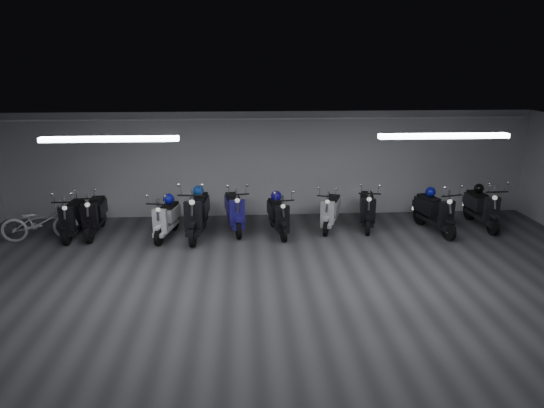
{
  "coord_description": "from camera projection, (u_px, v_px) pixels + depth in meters",
  "views": [
    {
      "loc": [
        -0.66,
        -7.62,
        4.07
      ],
      "look_at": [
        -0.05,
        2.5,
        1.05
      ],
      "focal_mm": 32.0,
      "sensor_mm": 36.0,
      "label": 1
    }
  ],
  "objects": [
    {
      "name": "floor",
      "position": [
        284.0,
        302.0,
        8.49
      ],
      "size": [
        14.0,
        10.0,
        0.01
      ],
      "primitive_type": "cube",
      "color": "#333335",
      "rests_on": "ground"
    },
    {
      "name": "ceiling",
      "position": [
        285.0,
        143.0,
        7.69
      ],
      "size": [
        14.0,
        10.0,
        0.01
      ],
      "primitive_type": "cube",
      "color": "gray",
      "rests_on": "ground"
    },
    {
      "name": "back_wall",
      "position": [
        268.0,
        165.0,
        12.88
      ],
      "size": [
        14.0,
        0.01,
        2.8
      ],
      "primitive_type": "cube",
      "color": "#A5A5A8",
      "rests_on": "ground"
    },
    {
      "name": "fluor_strip_left",
      "position": [
        110.0,
        139.0,
        8.49
      ],
      "size": [
        2.4,
        0.18,
        0.08
      ],
      "primitive_type": "cube",
      "color": "white",
      "rests_on": "ceiling"
    },
    {
      "name": "fluor_strip_right",
      "position": [
        444.0,
        136.0,
        8.84
      ],
      "size": [
        2.4,
        0.18,
        0.08
      ],
      "primitive_type": "cube",
      "color": "white",
      "rests_on": "ceiling"
    },
    {
      "name": "conduit",
      "position": [
        268.0,
        119.0,
        12.45
      ],
      "size": [
        13.6,
        0.05,
        0.05
      ],
      "primitive_type": "cylinder",
      "rotation": [
        0.0,
        1.57,
        0.0
      ],
      "color": "white",
      "rests_on": "back_wall"
    },
    {
      "name": "scooter_0",
      "position": [
        72.0,
        211.0,
        11.47
      ],
      "size": [
        0.6,
        1.69,
        1.25
      ],
      "primitive_type": null,
      "rotation": [
        0.0,
        0.0,
        0.02
      ],
      "color": "black",
      "rests_on": "floor"
    },
    {
      "name": "scooter_1",
      "position": [
        94.0,
        208.0,
        11.59
      ],
      "size": [
        0.67,
        1.8,
        1.32
      ],
      "primitive_type": null,
      "rotation": [
        0.0,
        0.0,
        0.05
      ],
      "color": "black",
      "rests_on": "floor"
    },
    {
      "name": "scooter_2",
      "position": [
        166.0,
        213.0,
        11.41
      ],
      "size": [
        0.86,
        1.71,
        1.22
      ],
      "primitive_type": null,
      "rotation": [
        0.0,
        0.0,
        -0.2
      ],
      "color": "silver",
      "rests_on": "floor"
    },
    {
      "name": "scooter_3",
      "position": [
        197.0,
        207.0,
        11.43
      ],
      "size": [
        0.84,
        2.05,
        1.49
      ],
      "primitive_type": null,
      "rotation": [
        0.0,
        0.0,
        -0.09
      ],
      "color": "black",
      "rests_on": "floor"
    },
    {
      "name": "scooter_4",
      "position": [
        234.0,
        205.0,
        11.86
      ],
      "size": [
        0.87,
        1.87,
        1.34
      ],
      "primitive_type": null,
      "rotation": [
        0.0,
        0.0,
        0.15
      ],
      "color": "navy",
      "rests_on": "floor"
    },
    {
      "name": "scooter_5",
      "position": [
        278.0,
        210.0,
        11.64
      ],
      "size": [
        0.8,
        1.72,
        1.23
      ],
      "primitive_type": null,
      "rotation": [
        0.0,
        0.0,
        0.16
      ],
      "color": "black",
      "rests_on": "floor"
    },
    {
      "name": "scooter_6",
      "position": [
        331.0,
        205.0,
        12.0
      ],
      "size": [
        1.08,
        1.73,
        1.22
      ],
      "primitive_type": null,
      "rotation": [
        0.0,
        0.0,
        -0.36
      ],
      "color": "#B4B4B8",
      "rests_on": "floor"
    },
    {
      "name": "scooter_7",
      "position": [
        367.0,
        203.0,
        12.08
      ],
      "size": [
        0.91,
        1.81,
        1.29
      ],
      "primitive_type": null,
      "rotation": [
        0.0,
        0.0,
        -0.2
      ],
      "color": "black",
      "rests_on": "floor"
    },
    {
      "name": "scooter_8",
      "position": [
        435.0,
        206.0,
        11.76
      ],
      "size": [
        0.99,
        1.89,
        1.34
      ],
      "primitive_type": null,
      "rotation": [
        0.0,
        0.0,
        0.22
      ],
      "color": "black",
      "rests_on": "floor"
    },
    {
      "name": "scooter_9",
      "position": [
        483.0,
        202.0,
        12.12
      ],
      "size": [
        0.65,
        1.8,
        1.33
      ],
      "primitive_type": null,
      "rotation": [
        0.0,
        0.0,
        0.03
      ],
      "color": "black",
      "rests_on": "floor"
    },
    {
      "name": "bicycle",
      "position": [
        39.0,
        218.0,
        11.26
      ],
      "size": [
        1.75,
        0.89,
        1.08
      ],
      "primitive_type": "imported",
      "rotation": [
        0.0,
        0.0,
        1.76
      ],
      "color": "white",
      "rests_on": "floor"
    },
    {
      "name": "helmet_0",
      "position": [
        430.0,
        192.0,
        11.91
      ],
      "size": [
        0.25,
        0.25,
        0.25
      ],
      "primitive_type": "sphere",
      "color": "navy",
      "rests_on": "scooter_8"
    },
    {
      "name": "helmet_1",
      "position": [
        276.0,
        196.0,
        11.77
      ],
      "size": [
        0.26,
        0.26,
        0.26
      ],
      "primitive_type": "sphere",
      "color": "#150B7D",
      "rests_on": "scooter_5"
    },
    {
      "name": "helmet_2",
      "position": [
        198.0,
        191.0,
        11.6
      ],
      "size": [
        0.26,
        0.26,
        0.26
      ],
      "primitive_type": "sphere",
      "color": "navy",
      "rests_on": "scooter_3"
    },
    {
      "name": "helmet_3",
      "position": [
        479.0,
        188.0,
        12.28
      ],
      "size": [
        0.24,
        0.24,
        0.24
      ],
      "primitive_type": "sphere",
      "color": "black",
      "rests_on": "scooter_9"
    },
    {
      "name": "helmet_4",
      "position": [
        169.0,
        199.0,
        11.54
      ],
      "size": [
        0.27,
        0.27,
        0.27
      ],
      "primitive_type": "sphere",
      "color": "#0C0F86",
      "rests_on": "scooter_2"
    }
  ]
}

